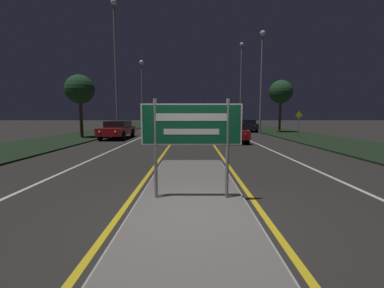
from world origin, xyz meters
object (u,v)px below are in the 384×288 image
Objects in this scene: streetlight_left_near at (116,56)px; car_receding_1 at (246,125)px; highway_sign at (192,129)px; car_receding_0 at (231,131)px; car_approaching_0 at (118,129)px; streetlight_right_far at (242,78)px; warning_sign at (299,122)px; streetlight_left_far at (142,82)px; streetlight_right_near at (262,71)px.

car_receding_1 is (12.35, 5.97, -6.07)m from streetlight_left_near.
car_receding_1 is (5.92, 22.87, -0.86)m from highway_sign.
car_receding_0 is (9.14, -4.54, -6.06)m from streetlight_left_near.
car_receding_1 is 0.85× the size of car_approaching_0.
car_receding_0 is at bearing -102.80° from streetlight_right_far.
car_receding_0 is 6.29m from warning_sign.
streetlight_left_near is 16.66m from streetlight_right_far.
highway_sign is 0.45× the size of car_receding_0.
streetlight_left_near is at bearing 153.60° from car_receding_0.
car_approaching_0 reaches higher than car_receding_0.
car_receding_0 is at bearing -26.40° from streetlight_left_near.
warning_sign reaches higher than car_approaching_0.
highway_sign is 30.67m from streetlight_left_far.
streetlight_left_far reaches higher than car_receding_0.
streetlight_left_near is 6.43m from car_approaching_0.
streetlight_right_near is at bearing 11.03° from streetlight_left_near.
highway_sign reaches higher than warning_sign.
warning_sign reaches higher than car_receding_1.
highway_sign reaches higher than car_receding_0.
streetlight_right_near is 0.89× the size of streetlight_right_far.
streetlight_right_far reaches higher than streetlight_left_far.
streetlight_left_far is (-0.25, 12.67, -0.55)m from streetlight_left_near.
streetlight_right_far is at bearing 77.20° from car_receding_0.
car_approaching_0 is (-12.41, -4.64, -5.25)m from streetlight_right_near.
car_receding_0 is at bearing -106.98° from car_receding_1.
streetlight_right_far is at bearing 40.64° from streetlight_left_near.
car_approaching_0 is (-12.05, -12.95, -5.72)m from streetlight_right_far.
streetlight_left_near is (-6.43, 16.90, 5.21)m from highway_sign.
streetlight_right_far is at bearing 77.39° from highway_sign.
car_receding_0 is 10.99m from car_receding_1.
streetlight_right_near reaches higher than car_receding_0.
car_receding_0 is (-3.50, -15.39, -5.74)m from streetlight_right_far.
streetlight_right_far is (6.21, 27.75, 4.88)m from highway_sign.
highway_sign is 0.51× the size of car_receding_1.
car_receding_1 is at bearing 73.02° from car_receding_0.
streetlight_left_near is 1.25× the size of streetlight_left_far.
warning_sign is (5.71, 2.56, 0.60)m from car_receding_0.
streetlight_left_near is at bearing 105.69° from car_approaching_0.
streetlight_left_far is at bearing 102.73° from highway_sign.
streetlight_left_far is 15.30m from car_receding_1.
car_receding_1 is (-0.65, 3.43, -5.28)m from streetlight_right_near.
streetlight_right_near is 6.76m from warning_sign.
warning_sign reaches higher than car_receding_0.
car_receding_1 is at bearing -28.01° from streetlight_left_far.
streetlight_left_far is 1.96× the size of car_receding_0.
streetlight_left_far is 13.02m from streetlight_right_far.
warning_sign is at bearing 24.11° from car_receding_0.
car_receding_1 is 14.26m from car_approaching_0.
highway_sign is 23.63m from car_receding_1.
streetlight_right_near is 2.35× the size of car_receding_1.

